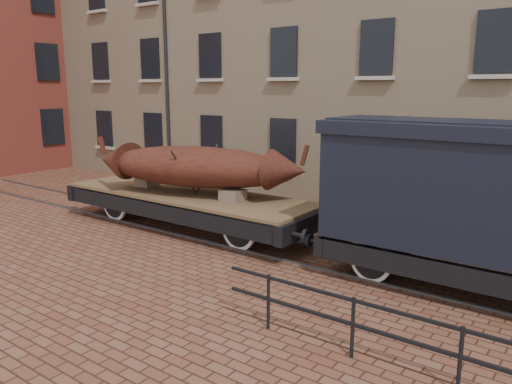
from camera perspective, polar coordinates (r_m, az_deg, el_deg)
The scene contains 6 objects.
ground at distance 13.57m, azimuth 0.25°, elevation -5.96°, with size 90.00×90.00×0.00m, color brown.
warehouse_cream at distance 21.13m, azimuth 24.81°, elevation 18.55°, with size 40.00×10.19×14.00m.
rail_track at distance 13.56m, azimuth 0.25°, elevation -5.84°, with size 30.00×1.52×0.06m.
flatcar_wagon at distance 14.98m, azimuth -7.85°, elevation -0.90°, with size 9.27×2.51×1.40m.
iron_boat at distance 14.53m, azimuth -6.89°, elevation 2.93°, with size 6.63×3.34×1.60m.
goods_van at distance 10.84m, azimuth 23.95°, elevation 0.46°, with size 6.79×2.47×3.51m.
Camera 1 is at (7.63, -10.43, 4.14)m, focal length 35.00 mm.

